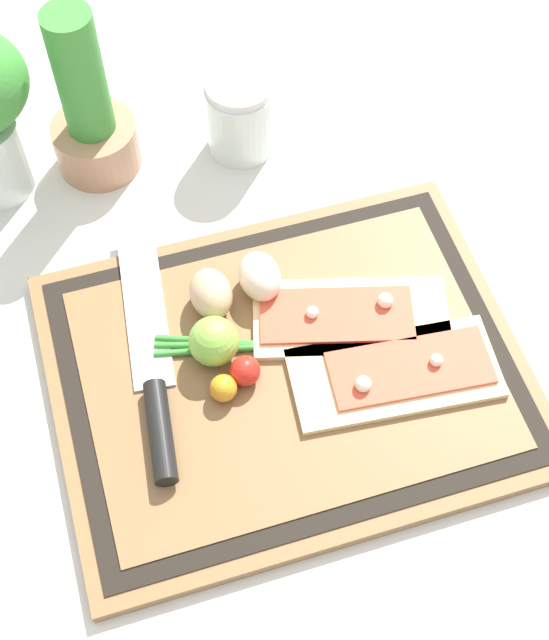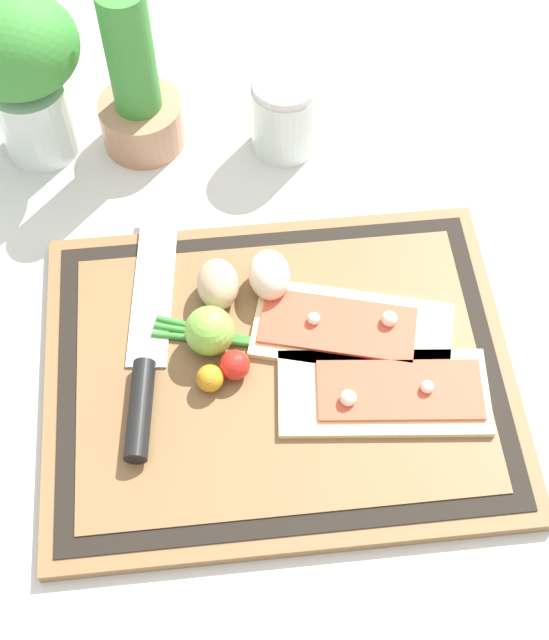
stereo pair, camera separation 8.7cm
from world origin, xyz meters
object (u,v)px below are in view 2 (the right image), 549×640
at_px(egg_brown, 218,284).
at_px(herb_glass, 19,66).
at_px(herb_pot, 137,94).
at_px(knife, 145,365).
at_px(cherry_tomato_yellow, 210,378).
at_px(pizza_slice_near, 387,392).
at_px(egg_pink, 266,275).
at_px(lime, 210,331).
at_px(pizza_slice_far, 349,329).
at_px(cherry_tomato_red, 235,368).
at_px(sauce_jar, 285,118).

height_order(egg_brown, herb_glass, herb_glass).
bearing_deg(herb_pot, knife, -91.02).
bearing_deg(herb_pot, cherry_tomato_yellow, -80.64).
xyz_separation_m(pizza_slice_near, egg_pink, (-0.10, 0.14, 0.02)).
bearing_deg(egg_pink, egg_brown, -173.23).
bearing_deg(herb_pot, lime, -78.58).
relative_size(pizza_slice_far, cherry_tomato_yellow, 7.97).
bearing_deg(egg_pink, cherry_tomato_red, -111.65).
bearing_deg(egg_brown, lime, -101.85).
xyz_separation_m(knife, cherry_tomato_yellow, (0.06, -0.02, 0.01)).
xyz_separation_m(egg_pink, lime, (-0.06, -0.06, 0.00)).
distance_m(egg_brown, sauce_jar, 0.23).
bearing_deg(cherry_tomato_yellow, knife, 159.18).
bearing_deg(lime, pizza_slice_far, 0.05).
bearing_deg(herb_glass, knife, -70.74).
bearing_deg(herb_pot, cherry_tomato_red, -76.37).
relative_size(pizza_slice_far, egg_brown, 3.82).
xyz_separation_m(pizza_slice_far, egg_brown, (-0.13, 0.06, 0.02)).
distance_m(lime, herb_pot, 0.30).
height_order(cherry_tomato_yellow, herb_glass, herb_glass).
height_order(knife, cherry_tomato_red, cherry_tomato_red).
bearing_deg(sauce_jar, pizza_slice_near, -80.05).
xyz_separation_m(cherry_tomato_yellow, sauce_jar, (0.11, 0.32, 0.01)).
distance_m(egg_pink, herb_pot, 0.26).
bearing_deg(cherry_tomato_red, herb_glass, 120.55).
bearing_deg(lime, pizza_slice_near, -24.24).
bearing_deg(herb_pot, egg_pink, -62.64).
xyz_separation_m(pizza_slice_far, lime, (-0.14, -0.00, 0.02)).
relative_size(lime, cherry_tomato_yellow, 1.84).
bearing_deg(cherry_tomato_yellow, pizza_slice_far, 17.95).
bearing_deg(knife, pizza_slice_near, -12.66).
bearing_deg(cherry_tomato_red, pizza_slice_far, 18.12).
height_order(pizza_slice_near, cherry_tomato_yellow, cherry_tomato_yellow).
xyz_separation_m(pizza_slice_far, sauce_jar, (-0.04, 0.27, 0.02)).
relative_size(cherry_tomato_yellow, herb_pot, 0.13).
bearing_deg(egg_brown, pizza_slice_far, -23.88).
bearing_deg(herb_glass, herb_pot, -1.33).
xyz_separation_m(cherry_tomato_yellow, herb_pot, (-0.06, 0.34, 0.04)).
xyz_separation_m(lime, sauce_jar, (0.10, 0.27, -0.00)).
xyz_separation_m(cherry_tomato_red, sauce_jar, (0.08, 0.31, 0.01)).
relative_size(pizza_slice_near, herb_pot, 1.00).
height_order(cherry_tomato_red, herb_pot, herb_pot).
relative_size(herb_pot, herb_glass, 1.01).
bearing_deg(herb_glass, cherry_tomato_yellow, -63.18).
xyz_separation_m(pizza_slice_near, knife, (-0.23, 0.05, 0.00)).
xyz_separation_m(knife, sauce_jar, (0.17, 0.29, 0.02)).
distance_m(pizza_slice_near, herb_pot, 0.43).
bearing_deg(cherry_tomato_yellow, pizza_slice_near, -9.47).
xyz_separation_m(knife, cherry_tomato_red, (0.09, -0.02, 0.01)).
xyz_separation_m(egg_pink, cherry_tomato_red, (-0.04, -0.10, -0.01)).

